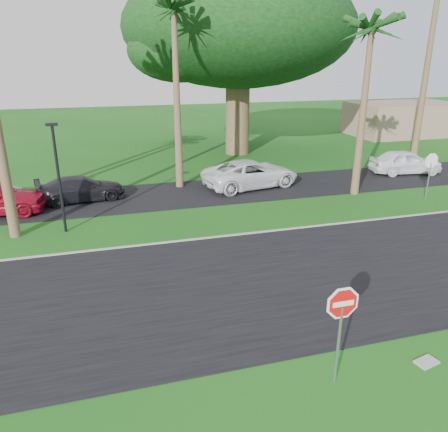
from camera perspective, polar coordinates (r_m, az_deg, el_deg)
name	(u,v)px	position (r m, az deg, el deg)	size (l,w,h in m)	color
ground	(267,316)	(13.09, 5.66, -12.84)	(120.00, 120.00, 0.00)	#124A13
road	(245,283)	(14.69, 2.82, -8.76)	(120.00, 8.00, 0.02)	black
parking_strip	(185,194)	(24.12, -5.13, 2.92)	(120.00, 5.00, 0.02)	black
curb	(215,237)	(18.18, -1.24, -2.78)	(120.00, 0.12, 0.06)	gray
stop_sign_near	(341,316)	(10.09, 15.07, -12.51)	(1.05, 0.07, 2.62)	gray
stop_sign_far	(431,167)	(24.91, 25.37, 5.82)	(1.05, 0.07, 2.62)	gray
palm_center	(174,14)	(24.62, -6.58, 24.79)	(5.00, 5.00, 10.50)	brown
palm_right_near	(371,33)	(24.13, 18.70, 21.73)	(5.00, 5.00, 9.50)	brown
canopy_tree	(238,29)	(33.80, 1.89, 23.22)	(16.50, 16.50, 13.12)	brown
streetlight_right	(58,172)	(19.28, -20.86, 5.44)	(0.45, 0.25, 4.64)	black
building_far	(404,119)	(46.20, 22.41, 11.66)	(10.00, 6.00, 3.00)	gray
car_dark	(81,189)	(23.86, -18.15, 3.37)	(1.80, 4.42, 1.28)	black
car_minivan	(251,174)	(25.18, 3.56, 5.51)	(2.57, 5.57, 1.55)	white
car_pickup	(405,162)	(30.39, 22.62, 6.51)	(1.80, 4.46, 1.52)	white
utility_slab	(427,362)	(12.37, 24.94, -16.91)	(0.55, 0.35, 0.06)	gray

